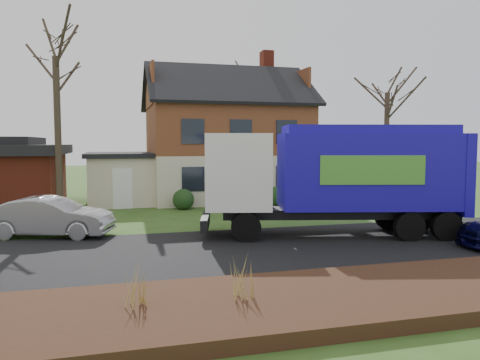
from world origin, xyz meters
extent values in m
plane|color=#304D19|center=(0.00, 0.00, 0.00)|extent=(120.00, 120.00, 0.00)
cube|color=black|center=(0.00, 0.00, 0.01)|extent=(80.00, 7.00, 0.02)
cube|color=#311A10|center=(0.00, -5.30, 0.15)|extent=(80.00, 3.50, 0.30)
cube|color=beige|center=(2.00, 14.00, 1.35)|extent=(9.00, 7.50, 2.70)
cube|color=#5A2B19|center=(2.00, 14.00, 4.10)|extent=(9.00, 7.50, 2.80)
cube|color=maroon|center=(5.00, 15.00, 8.46)|extent=(0.70, 0.90, 1.60)
cube|color=beige|center=(-4.20, 13.50, 1.30)|extent=(3.50, 5.50, 2.60)
cube|color=black|center=(-4.20, 13.50, 2.72)|extent=(3.90, 5.90, 0.24)
cylinder|color=black|center=(-0.25, 1.24, 0.52)|extent=(1.09, 0.58, 1.03)
cylinder|color=black|center=(0.24, 3.27, 0.52)|extent=(1.09, 0.58, 1.03)
cylinder|color=black|center=(5.26, -0.08, 0.52)|extent=(1.09, 0.58, 1.03)
cylinder|color=black|center=(5.75, 1.95, 0.52)|extent=(1.09, 0.58, 1.03)
cylinder|color=black|center=(6.52, -0.39, 0.52)|extent=(1.09, 0.58, 1.03)
cylinder|color=black|center=(7.01, 1.64, 0.52)|extent=(1.09, 0.58, 1.03)
cube|color=black|center=(3.38, 1.44, 0.85)|extent=(8.59, 3.16, 0.35)
cube|color=white|center=(-0.25, 2.31, 2.39)|extent=(2.80, 2.95, 2.68)
cube|color=black|center=(-1.31, 2.57, 2.54)|extent=(0.59, 2.15, 0.89)
cube|color=black|center=(-1.41, 2.59, 0.55)|extent=(0.82, 2.47, 0.45)
cube|color=#1A0DA7|center=(4.30, 1.22, 2.39)|extent=(6.67, 3.88, 2.68)
cube|color=#1A0DA7|center=(4.30, 1.22, 3.88)|extent=(6.31, 3.52, 0.30)
cube|color=#1A0DA7|center=(7.44, 0.47, 2.29)|extent=(0.93, 2.55, 2.88)
cube|color=green|center=(3.86, 0.03, 2.49)|extent=(3.49, 0.87, 0.99)
cube|color=green|center=(4.45, 2.48, 2.49)|extent=(3.49, 0.87, 0.99)
imported|color=#98999F|center=(-6.85, 3.94, 0.72)|extent=(4.64, 2.72, 1.45)
cylinder|color=#3D3124|center=(-7.05, 8.93, 3.66)|extent=(0.30, 0.30, 7.32)
cylinder|color=#3F3125|center=(10.08, 9.09, 3.09)|extent=(0.28, 0.28, 6.18)
cylinder|color=#453929|center=(6.03, 22.83, 4.08)|extent=(0.31, 0.31, 8.16)
cone|color=#A48848|center=(-4.21, -5.17, 0.70)|extent=(0.04, 0.04, 0.81)
cone|color=#A48848|center=(-4.35, -5.17, 0.70)|extent=(0.04, 0.04, 0.81)
cone|color=#A48848|center=(-4.08, -5.17, 0.70)|extent=(0.04, 0.04, 0.81)
cone|color=#A48848|center=(-4.21, -5.06, 0.70)|extent=(0.04, 0.04, 0.81)
cone|color=#A48848|center=(-4.21, -5.27, 0.70)|extent=(0.04, 0.04, 0.81)
cone|color=#A78E4A|center=(-2.15, -5.18, 0.73)|extent=(0.04, 0.04, 0.86)
cone|color=#A78E4A|center=(-2.28, -5.18, 0.73)|extent=(0.04, 0.04, 0.86)
cone|color=#A78E4A|center=(-2.01, -5.18, 0.73)|extent=(0.04, 0.04, 0.86)
cone|color=#A78E4A|center=(-2.15, -5.07, 0.73)|extent=(0.04, 0.04, 0.86)
cone|color=#A78E4A|center=(-2.15, -5.29, 0.73)|extent=(0.04, 0.04, 0.86)
camera|label=1|loc=(-4.55, -14.02, 3.40)|focal=35.00mm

